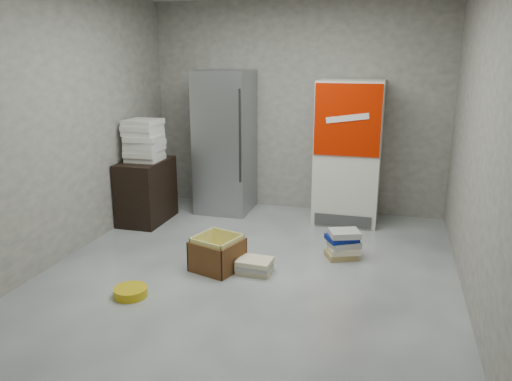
{
  "coord_description": "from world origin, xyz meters",
  "views": [
    {
      "loc": [
        1.29,
        -4.18,
        2.11
      ],
      "look_at": [
        -0.07,
        0.7,
        0.72
      ],
      "focal_mm": 35.0,
      "sensor_mm": 36.0,
      "label": 1
    }
  ],
  "objects_px": {
    "wood_shelf": "(146,191)",
    "phonebook_stack_main": "(343,244)",
    "cardboard_box": "(217,255)",
    "coke_cooler": "(348,152)",
    "steel_fridge": "(225,142)"
  },
  "relations": [
    {
      "from": "coke_cooler",
      "to": "cardboard_box",
      "type": "distance_m",
      "value": 2.33
    },
    {
      "from": "coke_cooler",
      "to": "wood_shelf",
      "type": "bearing_deg",
      "value": -163.72
    },
    {
      "from": "phonebook_stack_main",
      "to": "cardboard_box",
      "type": "height_order",
      "value": "cardboard_box"
    },
    {
      "from": "coke_cooler",
      "to": "wood_shelf",
      "type": "distance_m",
      "value": 2.63
    },
    {
      "from": "steel_fridge",
      "to": "phonebook_stack_main",
      "type": "relative_size",
      "value": 4.64
    },
    {
      "from": "coke_cooler",
      "to": "steel_fridge",
      "type": "bearing_deg",
      "value": 179.82
    },
    {
      "from": "coke_cooler",
      "to": "wood_shelf",
      "type": "xyz_separation_m",
      "value": [
        -2.48,
        -0.72,
        -0.5
      ]
    },
    {
      "from": "steel_fridge",
      "to": "phonebook_stack_main",
      "type": "distance_m",
      "value": 2.31
    },
    {
      "from": "cardboard_box",
      "to": "wood_shelf",
      "type": "bearing_deg",
      "value": 157.18
    },
    {
      "from": "wood_shelf",
      "to": "cardboard_box",
      "type": "distance_m",
      "value": 1.84
    },
    {
      "from": "wood_shelf",
      "to": "phonebook_stack_main",
      "type": "relative_size",
      "value": 1.95
    },
    {
      "from": "coke_cooler",
      "to": "cardboard_box",
      "type": "bearing_deg",
      "value": -119.7
    },
    {
      "from": "steel_fridge",
      "to": "wood_shelf",
      "type": "relative_size",
      "value": 2.37
    },
    {
      "from": "phonebook_stack_main",
      "to": "steel_fridge",
      "type": "bearing_deg",
      "value": 120.1
    },
    {
      "from": "coke_cooler",
      "to": "phonebook_stack_main",
      "type": "bearing_deg",
      "value": -85.46
    }
  ]
}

